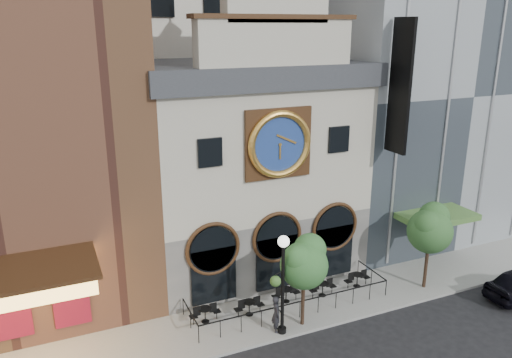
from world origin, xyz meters
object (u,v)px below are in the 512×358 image
object	(u,v)px
tree_right	(430,227)
lamppost	(283,274)
bistro_1	(249,307)
bistro_3	(323,288)
bistro_0	(205,314)
bistro_2	(286,294)
tree_left	(305,261)
bistro_4	(357,279)
pedestrian	(276,314)

from	to	relation	value
tree_right	lamppost	bearing A→B (deg)	-175.47
lamppost	bistro_1	bearing A→B (deg)	87.44
bistro_1	bistro_3	size ratio (longest dim) A/B	1.00
bistro_0	bistro_2	size ratio (longest dim) A/B	1.00
tree_right	bistro_1	bearing A→B (deg)	172.73
tree_left	bistro_4	bearing A→B (deg)	23.50
bistro_4	tree_left	distance (m)	5.77
bistro_4	pedestrian	bearing A→B (deg)	-161.57
pedestrian	tree_right	size ratio (longest dim) A/B	0.38
bistro_1	lamppost	distance (m)	3.44
bistro_1	bistro_2	bearing A→B (deg)	9.19
bistro_2	pedestrian	distance (m)	2.75
pedestrian	bistro_4	bearing A→B (deg)	-56.89
bistro_3	bistro_4	world-z (taller)	same
bistro_3	pedestrian	distance (m)	4.22
bistro_1	bistro_2	world-z (taller)	same
bistro_1	tree_left	bearing A→B (deg)	-39.90
tree_left	tree_right	xyz separation A→B (m)	(8.05, 0.47, 0.20)
bistro_1	tree_right	distance (m)	10.71
bistro_3	bistro_0	bearing A→B (deg)	178.56
bistro_4	tree_left	xyz separation A→B (m)	(-4.57, -1.99, 2.92)
bistro_4	tree_right	world-z (taller)	tree_right
bistro_3	bistro_4	xyz separation A→B (m)	(2.31, 0.09, 0.00)
bistro_4	lamppost	size ratio (longest dim) A/B	0.31
bistro_2	bistro_0	bearing A→B (deg)	-179.01
bistro_3	bistro_4	bearing A→B (deg)	2.33
bistro_0	bistro_1	distance (m)	2.26
bistro_3	pedestrian	bearing A→B (deg)	-152.79
bistro_2	bistro_3	xyz separation A→B (m)	(2.10, -0.24, 0.00)
bistro_2	tree_left	bearing A→B (deg)	-94.38
bistro_2	pedestrian	size ratio (longest dim) A/B	0.86
lamppost	tree_left	world-z (taller)	lamppost
bistro_3	bistro_2	bearing A→B (deg)	173.37
bistro_2	pedestrian	xyz separation A→B (m)	(-1.63, -2.16, 0.46)
bistro_1	bistro_2	xyz separation A→B (m)	(2.28, 0.37, 0.00)
pedestrian	lamppost	bearing A→B (deg)	-127.14
bistro_2	pedestrian	world-z (taller)	pedestrian
bistro_0	bistro_1	size ratio (longest dim) A/B	1.00
bistro_3	tree_left	bearing A→B (deg)	-140.09
bistro_0	pedestrian	size ratio (longest dim) A/B	0.86
bistro_1	tree_left	size ratio (longest dim) A/B	0.34
bistro_1	lamppost	xyz separation A→B (m)	(0.84, -2.04, 2.64)
pedestrian	tree_right	bearing A→B (deg)	-72.34
bistro_0	tree_left	bearing A→B (deg)	-25.27
tree_left	tree_right	distance (m)	8.06
lamppost	tree_right	bearing A→B (deg)	-20.43
bistro_3	tree_left	distance (m)	4.15
bistro_2	bistro_3	world-z (taller)	same
bistro_4	tree_right	size ratio (longest dim) A/B	0.32
bistro_2	tree_right	distance (m)	8.64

